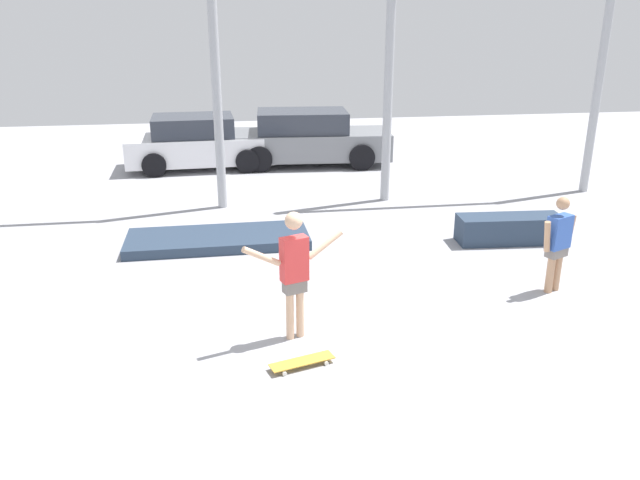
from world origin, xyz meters
TOP-DOWN VIEW (x-y plane):
  - ground_plane at (0.00, 0.00)m, footprint 36.00×36.00m
  - skateboarder at (-0.97, -0.37)m, footprint 1.36×0.54m
  - skateboard at (-0.97, -1.12)m, footprint 0.84×0.43m
  - grind_box at (3.47, 2.71)m, footprint 1.98×0.74m
  - manual_pad at (-1.97, 3.45)m, footprint 3.38×1.35m
  - canopy_support_left at (-4.37, 5.88)m, footprint 5.21×0.20m
  - canopy_support_right at (4.37, 5.88)m, footprint 5.21×0.20m
  - parked_car_white at (-2.47, 9.90)m, footprint 4.04×2.10m
  - parked_car_grey at (0.59, 9.90)m, footprint 4.69×2.27m
  - bystander at (3.16, 0.50)m, footprint 0.67×0.37m

SIDE VIEW (x-z plane):
  - ground_plane at x=0.00m, z-range 0.00..0.00m
  - skateboard at x=-0.97m, z-range 0.03..0.10m
  - manual_pad at x=-1.97m, z-range 0.00..0.18m
  - grind_box at x=3.47m, z-range 0.00..0.51m
  - parked_car_white at x=-2.47m, z-range -0.03..1.42m
  - parked_car_grey at x=0.59m, z-range -0.03..1.50m
  - bystander at x=3.16m, z-range 0.07..1.58m
  - skateboarder at x=-0.97m, z-range 0.13..1.87m
  - canopy_support_left at x=-4.37m, z-range 0.60..6.16m
  - canopy_support_right at x=4.37m, z-range 0.60..6.16m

